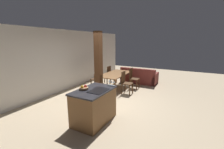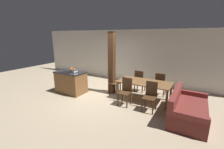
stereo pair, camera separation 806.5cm
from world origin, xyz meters
The scene contains 15 objects.
ground_plane centered at (0.00, 0.00, 0.00)m, with size 16.00×16.00×0.00m, color tan.
wall_back centered at (0.00, 2.62, 1.35)m, with size 11.20×0.08×2.70m.
kitchen_island centered at (-1.21, -0.20, 0.47)m, with size 1.25×0.80×0.94m.
fruit_bowl centered at (-1.32, 0.04, 0.98)m, with size 0.25×0.25×0.11m.
wine_glass_near centered at (-0.65, -0.53, 1.06)m, with size 0.06×0.06×0.16m.
wine_glass_middle centered at (-0.65, -0.46, 1.06)m, with size 0.06×0.06×0.16m.
wine_glass_far centered at (-0.65, -0.38, 1.06)m, with size 0.06×0.06×0.16m.
dining_table centered at (1.76, 0.63, 0.64)m, with size 1.96×0.97×0.72m.
dining_chair_near_left centered at (1.32, -0.08, 0.51)m, with size 0.40×0.40×0.96m.
dining_chair_near_right centered at (2.20, -0.08, 0.51)m, with size 0.40×0.40×0.96m.
dining_chair_far_left centered at (1.32, 1.34, 0.51)m, with size 0.40×0.40×0.96m.
dining_chair_far_right centered at (2.20, 1.34, 0.51)m, with size 0.40×0.40×0.96m.
dining_chair_head_end centered at (0.40, 0.63, 0.51)m, with size 0.40×0.40×0.96m.
couch centered at (3.31, -0.03, 0.28)m, with size 0.97×1.87×0.83m.
timber_post centered at (0.34, 0.64, 1.28)m, with size 0.24×0.24×2.56m.
Camera 2 is at (3.40, -4.63, 2.42)m, focal length 24.00 mm.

